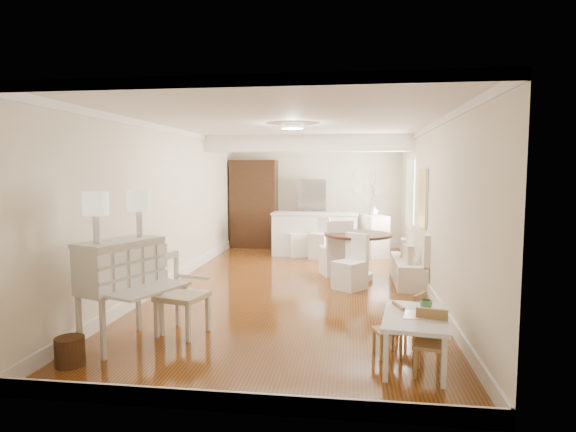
% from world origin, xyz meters
% --- Properties ---
extents(room, '(9.00, 9.04, 2.82)m').
position_xyz_m(room, '(0.04, 0.32, 1.98)').
color(room, brown).
rests_on(room, ground).
extents(secretary_bureau, '(1.27, 1.28, 1.25)m').
position_xyz_m(secretary_bureau, '(-1.70, -3.08, 0.62)').
color(secretary_bureau, silver).
rests_on(secretary_bureau, ground).
extents(gustavian_armchair, '(0.70, 0.70, 1.01)m').
position_xyz_m(gustavian_armchair, '(-1.11, -2.66, 0.50)').
color(gustavian_armchair, silver).
rests_on(gustavian_armchair, ground).
extents(wicker_basket, '(0.32, 0.32, 0.30)m').
position_xyz_m(wicker_basket, '(-1.95, -3.75, 0.15)').
color(wicker_basket, '#482A16').
rests_on(wicker_basket, ground).
extents(kids_table, '(0.78, 1.15, 0.54)m').
position_xyz_m(kids_table, '(1.64, -3.27, 0.27)').
color(kids_table, white).
rests_on(kids_table, ground).
extents(kids_chair_a, '(0.36, 0.36, 0.59)m').
position_xyz_m(kids_chair_a, '(1.37, -3.04, 0.29)').
color(kids_chair_a, tan).
rests_on(kids_chair_a, ground).
extents(kids_chair_b, '(0.39, 0.39, 0.59)m').
position_xyz_m(kids_chair_b, '(1.68, -2.45, 0.29)').
color(kids_chair_b, '#9D7447').
rests_on(kids_chair_b, ground).
extents(kids_chair_c, '(0.38, 0.38, 0.66)m').
position_xyz_m(kids_chair_c, '(1.75, -3.51, 0.33)').
color(kids_chair_c, '#AE844F').
rests_on(kids_chair_c, ground).
extents(banquette, '(0.52, 1.60, 0.98)m').
position_xyz_m(banquette, '(1.99, 0.50, 0.49)').
color(banquette, silver).
rests_on(banquette, ground).
extents(dining_table, '(1.64, 1.64, 0.86)m').
position_xyz_m(dining_table, '(1.09, 0.72, 0.43)').
color(dining_table, '#4B2718').
rests_on(dining_table, ground).
extents(slip_chair_near, '(0.65, 0.65, 0.95)m').
position_xyz_m(slip_chair_near, '(0.94, -0.08, 0.48)').
color(slip_chair_near, white).
rests_on(slip_chair_near, ground).
extents(slip_chair_far, '(0.67, 0.69, 1.09)m').
position_xyz_m(slip_chair_far, '(0.67, 1.01, 0.55)').
color(slip_chair_far, white).
rests_on(slip_chair_far, ground).
extents(breakfast_counter, '(2.05, 0.65, 1.03)m').
position_xyz_m(breakfast_counter, '(0.10, 3.10, 0.52)').
color(breakfast_counter, white).
rests_on(breakfast_counter, ground).
extents(bar_stool_left, '(0.47, 0.47, 0.90)m').
position_xyz_m(bar_stool_left, '(-0.32, 2.88, 0.45)').
color(bar_stool_left, white).
rests_on(bar_stool_left, ground).
extents(bar_stool_right, '(0.48, 0.48, 0.95)m').
position_xyz_m(bar_stool_right, '(0.24, 2.64, 0.48)').
color(bar_stool_right, silver).
rests_on(bar_stool_right, ground).
extents(pantry_cabinet, '(1.20, 0.60, 2.30)m').
position_xyz_m(pantry_cabinet, '(-1.60, 4.18, 1.15)').
color(pantry_cabinet, '#381E11').
rests_on(pantry_cabinet, ground).
extents(fridge, '(0.75, 0.65, 1.80)m').
position_xyz_m(fridge, '(0.30, 4.15, 0.90)').
color(fridge, silver).
rests_on(fridge, ground).
extents(sideboard, '(0.76, 1.11, 0.98)m').
position_xyz_m(sideboard, '(1.48, 3.33, 0.49)').
color(sideboard, silver).
rests_on(sideboard, ground).
extents(pencil_cup, '(0.16, 0.16, 0.10)m').
position_xyz_m(pencil_cup, '(1.78, -3.03, 0.59)').
color(pencil_cup, '#5E9C5B').
rests_on(pencil_cup, kids_table).
extents(branch_vase, '(0.24, 0.24, 0.21)m').
position_xyz_m(branch_vase, '(1.51, 3.33, 1.08)').
color(branch_vase, white).
rests_on(branch_vase, sideboard).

